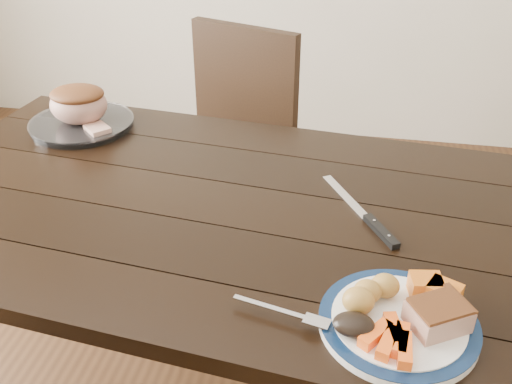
% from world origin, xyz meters
% --- Properties ---
extents(dining_table, '(1.69, 1.07, 0.75)m').
position_xyz_m(dining_table, '(0.00, 0.00, 0.66)').
color(dining_table, black).
rests_on(dining_table, ground).
extents(chair_far, '(0.54, 0.55, 0.93)m').
position_xyz_m(chair_far, '(-0.16, 0.73, 0.52)').
color(chair_far, black).
rests_on(chair_far, ground).
extents(dinner_plate, '(0.27, 0.27, 0.02)m').
position_xyz_m(dinner_plate, '(0.39, -0.33, 0.76)').
color(dinner_plate, white).
rests_on(dinner_plate, dining_table).
extents(plate_rim, '(0.27, 0.27, 0.02)m').
position_xyz_m(plate_rim, '(0.39, -0.33, 0.77)').
color(plate_rim, '#0C1F3E').
rests_on(plate_rim, dinner_plate).
extents(serving_platter, '(0.29, 0.29, 0.02)m').
position_xyz_m(serving_platter, '(-0.50, 0.33, 0.76)').
color(serving_platter, white).
rests_on(serving_platter, dining_table).
extents(pork_slice, '(0.12, 0.11, 0.04)m').
position_xyz_m(pork_slice, '(0.45, -0.34, 0.79)').
color(pork_slice, tan).
rests_on(pork_slice, dinner_plate).
extents(roasted_potatoes, '(0.10, 0.10, 0.05)m').
position_xyz_m(roasted_potatoes, '(0.33, -0.30, 0.79)').
color(roasted_potatoes, gold).
rests_on(roasted_potatoes, dinner_plate).
extents(carrot_batons, '(0.09, 0.11, 0.02)m').
position_xyz_m(carrot_batons, '(0.37, -0.40, 0.78)').
color(carrot_batons, '#FB5B15').
rests_on(carrot_batons, dinner_plate).
extents(pumpkin_wedges, '(0.10, 0.07, 0.04)m').
position_xyz_m(pumpkin_wedges, '(0.45, -0.27, 0.79)').
color(pumpkin_wedges, orange).
rests_on(pumpkin_wedges, dinner_plate).
extents(dark_mushroom, '(0.07, 0.05, 0.03)m').
position_xyz_m(dark_mushroom, '(0.31, -0.38, 0.79)').
color(dark_mushroom, black).
rests_on(dark_mushroom, dinner_plate).
extents(fork, '(0.18, 0.06, 0.00)m').
position_xyz_m(fork, '(0.20, -0.36, 0.77)').
color(fork, silver).
rests_on(fork, dinner_plate).
extents(roast_joint, '(0.17, 0.14, 0.11)m').
position_xyz_m(roast_joint, '(-0.50, 0.33, 0.82)').
color(roast_joint, tan).
rests_on(roast_joint, serving_platter).
extents(cut_slice, '(0.09, 0.09, 0.02)m').
position_xyz_m(cut_slice, '(-0.43, 0.27, 0.78)').
color(cut_slice, tan).
rests_on(cut_slice, serving_platter).
extents(carving_knife, '(0.18, 0.29, 0.01)m').
position_xyz_m(carving_knife, '(0.34, -0.03, 0.76)').
color(carving_knife, silver).
rests_on(carving_knife, dining_table).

